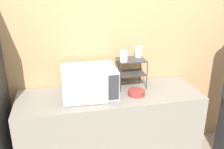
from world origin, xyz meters
The scene contains 7 objects.
wall_back centered at (0.00, 0.68, 1.30)m, with size 8.00×0.06×2.60m.
counter centered at (0.00, 0.32, 0.46)m, with size 1.92×0.64×0.92m.
microwave centered at (-0.21, 0.35, 1.07)m, with size 0.55×0.47×0.29m.
dish_rack centered at (0.27, 0.47, 1.15)m, with size 0.30×0.23×0.32m.
glass_front_left centered at (0.17, 0.41, 1.30)m, with size 0.08×0.08×0.12m.
glass_back_right centered at (0.37, 0.53, 1.30)m, with size 0.08×0.08×0.12m.
bowl centered at (0.26, 0.24, 0.95)m, with size 0.17×0.17×0.05m.
Camera 1 is at (-0.49, -2.00, 2.06)m, focal length 40.00 mm.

